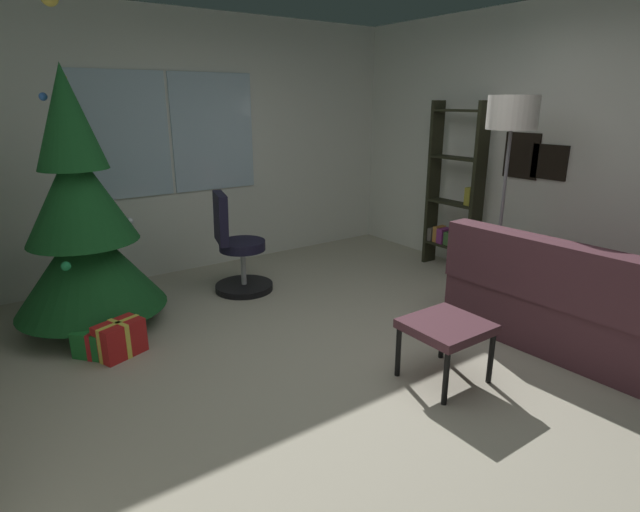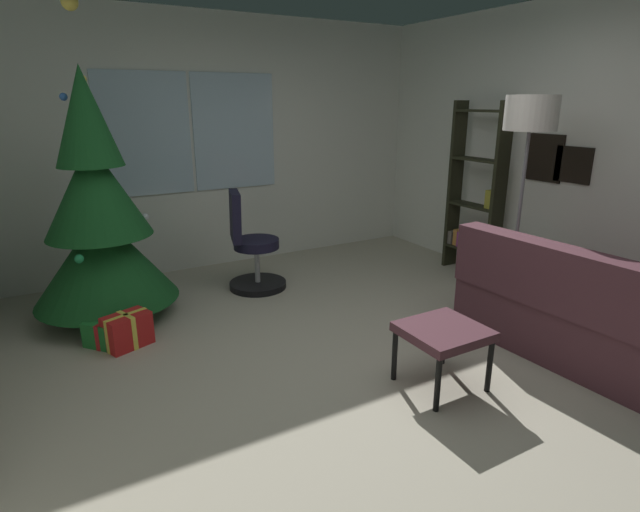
{
  "view_description": "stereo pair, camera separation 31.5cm",
  "coord_description": "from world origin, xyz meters",
  "px_view_note": "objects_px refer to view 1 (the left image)",
  "views": [
    {
      "loc": [
        -2.1,
        -2.4,
        1.78
      ],
      "look_at": [
        -0.19,
        0.31,
        0.75
      ],
      "focal_mm": 28.14,
      "sensor_mm": 36.0,
      "label": 1
    },
    {
      "loc": [
        -1.83,
        -2.56,
        1.78
      ],
      "look_at": [
        -0.19,
        0.31,
        0.75
      ],
      "focal_mm": 28.14,
      "sensor_mm": 36.0,
      "label": 2
    }
  ],
  "objects_px": {
    "gift_box_red": "(120,339)",
    "gift_box_green": "(101,340)",
    "couch": "(593,305)",
    "bookshelf": "(454,198)",
    "floor_lamp": "(511,124)",
    "footstool": "(446,330)",
    "office_chair": "(237,254)",
    "holiday_tree": "(83,227)"
  },
  "relations": [
    {
      "from": "gift_box_red",
      "to": "gift_box_green",
      "type": "distance_m",
      "value": 0.16
    },
    {
      "from": "couch",
      "to": "bookshelf",
      "type": "bearing_deg",
      "value": 74.83
    },
    {
      "from": "gift_box_red",
      "to": "floor_lamp",
      "type": "bearing_deg",
      "value": -15.84
    },
    {
      "from": "bookshelf",
      "to": "footstool",
      "type": "bearing_deg",
      "value": -139.94
    },
    {
      "from": "gift_box_red",
      "to": "office_chair",
      "type": "xyz_separation_m",
      "value": [
        1.29,
        0.69,
        0.25
      ]
    },
    {
      "from": "office_chair",
      "to": "bookshelf",
      "type": "relative_size",
      "value": 0.54
    },
    {
      "from": "holiday_tree",
      "to": "gift_box_red",
      "type": "bearing_deg",
      "value": -86.99
    },
    {
      "from": "holiday_tree",
      "to": "office_chair",
      "type": "distance_m",
      "value": 1.4
    },
    {
      "from": "gift_box_red",
      "to": "bookshelf",
      "type": "relative_size",
      "value": 0.21
    },
    {
      "from": "footstool",
      "to": "bookshelf",
      "type": "distance_m",
      "value": 2.46
    },
    {
      "from": "footstool",
      "to": "gift_box_green",
      "type": "height_order",
      "value": "footstool"
    },
    {
      "from": "footstool",
      "to": "holiday_tree",
      "type": "height_order",
      "value": "holiday_tree"
    },
    {
      "from": "floor_lamp",
      "to": "office_chair",
      "type": "bearing_deg",
      "value": 139.5
    },
    {
      "from": "couch",
      "to": "bookshelf",
      "type": "height_order",
      "value": "bookshelf"
    },
    {
      "from": "holiday_tree",
      "to": "floor_lamp",
      "type": "bearing_deg",
      "value": -25.96
    },
    {
      "from": "gift_box_green",
      "to": "holiday_tree",
      "type": "bearing_deg",
      "value": 82.26
    },
    {
      "from": "holiday_tree",
      "to": "gift_box_red",
      "type": "xyz_separation_m",
      "value": [
        0.03,
        -0.65,
        -0.71
      ]
    },
    {
      "from": "footstool",
      "to": "bookshelf",
      "type": "relative_size",
      "value": 0.28
    },
    {
      "from": "couch",
      "to": "floor_lamp",
      "type": "height_order",
      "value": "floor_lamp"
    },
    {
      "from": "footstool",
      "to": "floor_lamp",
      "type": "xyz_separation_m",
      "value": [
        1.46,
        0.69,
        1.23
      ]
    },
    {
      "from": "gift_box_green",
      "to": "floor_lamp",
      "type": "relative_size",
      "value": 0.23
    },
    {
      "from": "footstool",
      "to": "office_chair",
      "type": "relative_size",
      "value": 0.51
    },
    {
      "from": "footstool",
      "to": "gift_box_green",
      "type": "distance_m",
      "value": 2.47
    },
    {
      "from": "couch",
      "to": "office_chair",
      "type": "xyz_separation_m",
      "value": [
        -1.74,
        2.53,
        0.08
      ]
    },
    {
      "from": "holiday_tree",
      "to": "bookshelf",
      "type": "xyz_separation_m",
      "value": [
        3.55,
        -0.68,
        -0.06
      ]
    },
    {
      "from": "holiday_tree",
      "to": "gift_box_green",
      "type": "distance_m",
      "value": 0.92
    },
    {
      "from": "gift_box_green",
      "to": "floor_lamp",
      "type": "bearing_deg",
      "value": -17.29
    },
    {
      "from": "footstool",
      "to": "floor_lamp",
      "type": "bearing_deg",
      "value": 25.24
    },
    {
      "from": "gift_box_green",
      "to": "floor_lamp",
      "type": "height_order",
      "value": "floor_lamp"
    },
    {
      "from": "gift_box_red",
      "to": "bookshelf",
      "type": "height_order",
      "value": "bookshelf"
    },
    {
      "from": "footstool",
      "to": "office_chair",
      "type": "height_order",
      "value": "office_chair"
    },
    {
      "from": "gift_box_green",
      "to": "office_chair",
      "type": "relative_size",
      "value": 0.42
    },
    {
      "from": "couch",
      "to": "gift_box_red",
      "type": "distance_m",
      "value": 3.55
    },
    {
      "from": "footstool",
      "to": "gift_box_red",
      "type": "bearing_deg",
      "value": 136.57
    },
    {
      "from": "gift_box_green",
      "to": "bookshelf",
      "type": "distance_m",
      "value": 3.69
    },
    {
      "from": "footstool",
      "to": "gift_box_red",
      "type": "height_order",
      "value": "footstool"
    },
    {
      "from": "footstool",
      "to": "gift_box_red",
      "type": "xyz_separation_m",
      "value": [
        -1.67,
        1.58,
        -0.23
      ]
    },
    {
      "from": "holiday_tree",
      "to": "bookshelf",
      "type": "relative_size",
      "value": 1.41
    },
    {
      "from": "couch",
      "to": "floor_lamp",
      "type": "relative_size",
      "value": 0.96
    },
    {
      "from": "footstool",
      "to": "gift_box_green",
      "type": "relative_size",
      "value": 1.2
    },
    {
      "from": "couch",
      "to": "office_chair",
      "type": "distance_m",
      "value": 3.07
    },
    {
      "from": "bookshelf",
      "to": "office_chair",
      "type": "bearing_deg",
      "value": 162.38
    }
  ]
}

